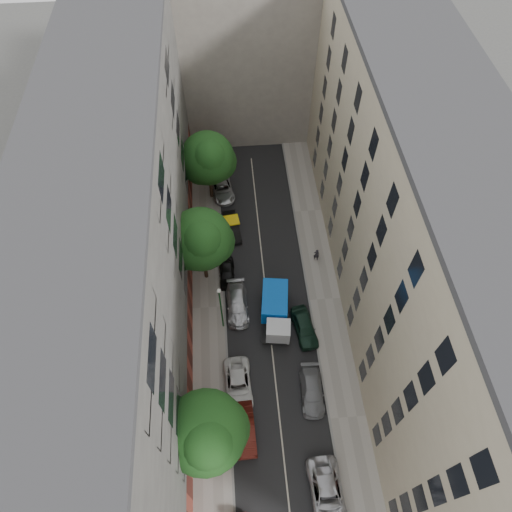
{
  "coord_description": "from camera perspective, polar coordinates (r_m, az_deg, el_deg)",
  "views": [
    {
      "loc": [
        -2.75,
        -20.8,
        37.84
      ],
      "look_at": [
        -0.93,
        1.4,
        6.0
      ],
      "focal_mm": 32.0,
      "sensor_mm": 36.0,
      "label": 1
    }
  ],
  "objects": [
    {
      "name": "tree_mid",
      "position": [
        40.09,
        -6.8,
        1.84
      ],
      "size": [
        5.86,
        5.67,
        8.91
      ],
      "color": "#382619",
      "rests_on": "sidewalk_left"
    },
    {
      "name": "car_left_6",
      "position": [
        51.34,
        -4.22,
        8.46
      ],
      "size": [
        2.86,
        5.09,
        1.34
      ],
      "primitive_type": "imported",
      "rotation": [
        0.0,
        0.0,
        0.14
      ],
      "color": "#BBBCC0",
      "rests_on": "ground"
    },
    {
      "name": "car_left_4",
      "position": [
        44.39,
        -3.65,
        -2.09
      ],
      "size": [
        1.51,
        3.73,
        1.27
      ],
      "primitive_type": "imported",
      "rotation": [
        0.0,
        0.0,
        0.0
      ],
      "color": "black",
      "rests_on": "ground"
    },
    {
      "name": "building_left",
      "position": [
        35.72,
        -16.13,
        0.77
      ],
      "size": [
        8.0,
        44.0,
        20.0
      ],
      "primitive_type": "cube",
      "color": "#4B4946",
      "rests_on": "ground"
    },
    {
      "name": "car_right_2",
      "position": [
        41.55,
        6.08,
        -8.83
      ],
      "size": [
        2.36,
        4.49,
        1.46
      ],
      "primitive_type": "imported",
      "rotation": [
        0.0,
        0.0,
        0.15
      ],
      "color": "black",
      "rests_on": "ground"
    },
    {
      "name": "building_endcap",
      "position": [
        56.76,
        -1.38,
        24.47
      ],
      "size": [
        18.0,
        12.0,
        18.0
      ],
      "primitive_type": "cube",
      "color": "gray",
      "rests_on": "ground"
    },
    {
      "name": "ground",
      "position": [
        43.27,
        1.39,
        -5.99
      ],
      "size": [
        120.0,
        120.0,
        0.0
      ],
      "primitive_type": "plane",
      "color": "#4C4C49",
      "rests_on": "ground"
    },
    {
      "name": "sidewalk_right",
      "position": [
        43.9,
        8.58,
        -5.37
      ],
      "size": [
        3.0,
        44.0,
        0.15
      ],
      "primitive_type": "cube",
      "color": "gray",
      "rests_on": "ground"
    },
    {
      "name": "pedestrian",
      "position": [
        45.54,
        7.57,
        0.16
      ],
      "size": [
        0.65,
        0.52,
        1.55
      ],
      "primitive_type": "imported",
      "rotation": [
        0.0,
        0.0,
        2.83
      ],
      "color": "black",
      "rests_on": "sidewalk_right"
    },
    {
      "name": "car_left_3",
      "position": [
        42.47,
        -2.35,
        -6.03
      ],
      "size": [
        2.06,
        4.89,
        1.41
      ],
      "primitive_type": "imported",
      "rotation": [
        0.0,
        0.0,
        0.02
      ],
      "color": "#B0B0B4",
      "rests_on": "ground"
    },
    {
      "name": "car_left_2",
      "position": [
        39.38,
        -2.25,
        -15.79
      ],
      "size": [
        2.35,
        4.89,
        1.34
      ],
      "primitive_type": "imported",
      "rotation": [
        0.0,
        0.0,
        0.03
      ],
      "color": "silver",
      "rests_on": "ground"
    },
    {
      "name": "building_right",
      "position": [
        37.37,
        18.76,
        2.99
      ],
      "size": [
        8.0,
        44.0,
        20.0
      ],
      "primitive_type": "cube",
      "color": "#B6AA8E",
      "rests_on": "ground"
    },
    {
      "name": "car_left_5",
      "position": [
        47.63,
        -3.08,
        3.65
      ],
      "size": [
        1.98,
        4.32,
        1.37
      ],
      "primitive_type": "imported",
      "rotation": [
        0.0,
        0.0,
        0.13
      ],
      "color": "black",
      "rests_on": "ground"
    },
    {
      "name": "sidewalk_left",
      "position": [
        43.2,
        -5.94,
        -6.43
      ],
      "size": [
        3.0,
        44.0,
        0.15
      ],
      "primitive_type": "cube",
      "color": "gray",
      "rests_on": "ground"
    },
    {
      "name": "tree_far",
      "position": [
        47.39,
        -5.94,
        11.85
      ],
      "size": [
        5.72,
        5.51,
        8.42
      ],
      "color": "#382619",
      "rests_on": "sidewalk_left"
    },
    {
      "name": "road_surface",
      "position": [
        43.26,
        1.39,
        -5.99
      ],
      "size": [
        8.0,
        44.0,
        0.02
      ],
      "primitive_type": "cube",
      "color": "black",
      "rests_on": "ground"
    },
    {
      "name": "tarp_truck",
      "position": [
        41.34,
        2.46,
        -6.82
      ],
      "size": [
        2.91,
        5.85,
        2.58
      ],
      "rotation": [
        0.0,
        0.0,
        -0.14
      ],
      "color": "black",
      "rests_on": "ground"
    },
    {
      "name": "car_right_1",
      "position": [
        39.48,
        7.02,
        -16.39
      ],
      "size": [
        2.01,
        4.56,
        1.3
      ],
      "primitive_type": "imported",
      "rotation": [
        0.0,
        0.0,
        -0.04
      ],
      "color": "slate",
      "rests_on": "ground"
    },
    {
      "name": "car_right_0",
      "position": [
        37.77,
        8.88,
        -27.37
      ],
      "size": [
        2.6,
        5.33,
        1.46
      ],
      "primitive_type": "imported",
      "rotation": [
        0.0,
        0.0,
        0.03
      ],
      "color": "#B9B8BD",
      "rests_on": "ground"
    },
    {
      "name": "lamp_post",
      "position": [
        38.64,
        -4.45,
        -6.08
      ],
      "size": [
        0.36,
        0.36,
        6.42
      ],
      "color": "#175321",
      "rests_on": "sidewalk_left"
    },
    {
      "name": "car_left_1",
      "position": [
        38.3,
        -1.36,
        -20.81
      ],
      "size": [
        1.65,
        4.37,
        1.42
      ],
      "primitive_type": "imported",
      "rotation": [
        0.0,
        0.0,
        0.03
      ],
      "color": "#4D150F",
      "rests_on": "ground"
    },
    {
      "name": "tree_near",
      "position": [
        32.89,
        -6.14,
        -21.25
      ],
      "size": [
        5.88,
        5.7,
        8.99
      ],
      "color": "#382619",
      "rests_on": "sidewalk_left"
    }
  ]
}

